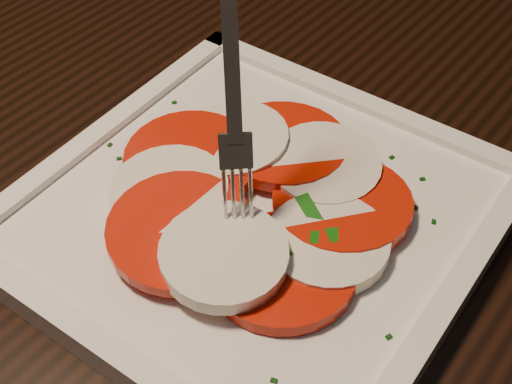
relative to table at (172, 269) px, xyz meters
name	(u,v)px	position (x,y,z in m)	size (l,w,h in m)	color
table	(172,269)	(0.00, 0.00, 0.00)	(1.22, 0.83, 0.75)	black
plate	(256,217)	(0.08, 0.01, 0.11)	(0.27, 0.27, 0.01)	white
caprese_salad	(256,198)	(0.08, 0.01, 0.12)	(0.23, 0.19, 0.03)	red
fork	(231,66)	(0.06, 0.01, 0.22)	(0.02, 0.06, 0.16)	white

